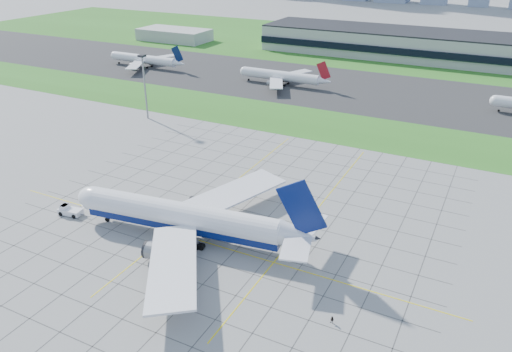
{
  "coord_description": "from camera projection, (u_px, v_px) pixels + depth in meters",
  "views": [
    {
      "loc": [
        56.73,
        -86.55,
        66.04
      ],
      "look_at": [
        0.53,
        23.4,
        7.0
      ],
      "focal_mm": 35.0,
      "sensor_mm": 36.0,
      "label": 1
    }
  ],
  "objects": [
    {
      "name": "apron_markings",
      "position": [
        234.0,
        218.0,
        130.04
      ],
      "size": [
        120.0,
        130.0,
        0.03
      ],
      "color": "#474744",
      "rests_on": "ground"
    },
    {
      "name": "ground",
      "position": [
        210.0,
        238.0,
        121.31
      ],
      "size": [
        1400.0,
        1400.0,
        0.0
      ],
      "primitive_type": "plane",
      "color": "gray",
      "rests_on": "ground"
    },
    {
      "name": "crew_near",
      "position": [
        112.0,
        209.0,
        132.84
      ],
      "size": [
        0.73,
        0.79,
        1.82
      ],
      "primitive_type": "imported",
      "rotation": [
        0.0,
        0.0,
        0.98
      ],
      "color": "black",
      "rests_on": "ground"
    },
    {
      "name": "distant_jet_0",
      "position": [
        145.0,
        59.0,
        280.26
      ],
      "size": [
        47.86,
        42.66,
        14.08
      ],
      "color": "white",
      "rests_on": "ground"
    },
    {
      "name": "terminal",
      "position": [
        481.0,
        50.0,
        286.15
      ],
      "size": [
        260.0,
        43.0,
        15.8
      ],
      "color": "#B7B7B2",
      "rests_on": "ground"
    },
    {
      "name": "distant_jet_1",
      "position": [
        281.0,
        76.0,
        246.32
      ],
      "size": [
        46.07,
        42.66,
        14.08
      ],
      "color": "white",
      "rests_on": "ground"
    },
    {
      "name": "grass_median",
      "position": [
        333.0,
        126.0,
        193.6
      ],
      "size": [
        700.0,
        35.0,
        0.04
      ],
      "primitive_type": "cube",
      "color": "#2D681D",
      "rests_on": "ground"
    },
    {
      "name": "light_mast",
      "position": [
        144.0,
        79.0,
        195.29
      ],
      "size": [
        2.5,
        2.5,
        25.6
      ],
      "color": "gray",
      "rests_on": "ground"
    },
    {
      "name": "grass_far",
      "position": [
        416.0,
        50.0,
        326.16
      ],
      "size": [
        700.0,
        145.0,
        0.04
      ],
      "primitive_type": "cube",
      "color": "#2D681D",
      "rests_on": "ground"
    },
    {
      "name": "airliner",
      "position": [
        185.0,
        217.0,
        119.36
      ],
      "size": [
        64.67,
        65.13,
        20.4
      ],
      "rotation": [
        0.0,
        0.0,
        0.13
      ],
      "color": "white",
      "rests_on": "ground"
    },
    {
      "name": "service_block",
      "position": [
        174.0,
        35.0,
        353.98
      ],
      "size": [
        50.0,
        25.0,
        8.0
      ],
      "primitive_type": "cube",
      "color": "#B7B7B2",
      "rests_on": "ground"
    },
    {
      "name": "crew_far",
      "position": [
        332.0,
        320.0,
        94.23
      ],
      "size": [
        0.85,
        0.7,
        1.58
      ],
      "primitive_type": "imported",
      "rotation": [
        0.0,
        0.0,
        -0.15
      ],
      "color": "black",
      "rests_on": "ground"
    },
    {
      "name": "asphalt_taxiway",
      "position": [
        371.0,
        91.0,
        237.78
      ],
      "size": [
        700.0,
        75.0,
        0.04
      ],
      "primitive_type": "cube",
      "color": "#383838",
      "rests_on": "ground"
    },
    {
      "name": "pushback_tug",
      "position": [
        69.0,
        211.0,
        131.39
      ],
      "size": [
        9.33,
        3.91,
        2.56
      ],
      "rotation": [
        0.0,
        0.0,
        0.13
      ],
      "color": "white",
      "rests_on": "ground"
    }
  ]
}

